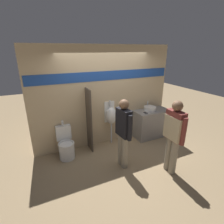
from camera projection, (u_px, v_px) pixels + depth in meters
The scene contains 10 objects.
ground_plane at pixel (115, 150), 4.72m from camera, with size 16.00×16.00×0.00m, color #997F5B.
display_wall at pixel (105, 96), 4.76m from camera, with size 3.97×0.07×2.70m.
sink_counter at pixel (151, 123), 5.38m from camera, with size 1.07×0.55×0.84m.
sink_basin at pixel (150, 108), 5.25m from camera, with size 0.37×0.37×0.25m.
cell_phone at pixel (146, 113), 5.02m from camera, with size 0.07×0.14×0.01m.
divider_near_counter at pixel (89, 121), 4.52m from camera, with size 0.03×0.40×1.67m.
urinal_near_counter at pixel (111, 116), 4.84m from camera, with size 0.31×0.28×1.25m.
toilet at pixel (66, 146), 4.35m from camera, with size 0.39×0.56×0.92m.
person_in_vest at pixel (174, 132), 3.62m from camera, with size 0.22×0.57×1.64m.
person_with_lanyard at pixel (123, 131), 3.82m from camera, with size 0.21×0.56×1.61m.
Camera 1 is at (-1.80, -3.66, 2.59)m, focal length 28.00 mm.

